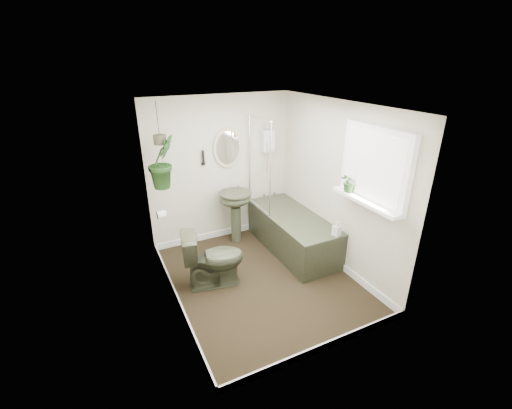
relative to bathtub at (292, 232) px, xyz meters
name	(u,v)px	position (x,y,z in m)	size (l,w,h in m)	color
floor	(261,279)	(-0.80, -0.50, -0.30)	(2.30, 2.80, 0.02)	black
ceiling	(262,104)	(-0.80, -0.50, 2.02)	(2.30, 2.80, 0.02)	white
wall_back	(221,170)	(-0.80, 0.91, 0.86)	(2.30, 0.02, 2.30)	beige
wall_front	(333,257)	(-0.80, -1.91, 0.86)	(2.30, 0.02, 2.30)	beige
wall_left	(167,220)	(-1.96, -0.50, 0.86)	(0.02, 2.80, 2.30)	beige
wall_right	(337,187)	(0.36, -0.50, 0.86)	(0.02, 2.80, 2.30)	beige
skirting	(261,276)	(-0.80, -0.50, -0.24)	(2.30, 2.80, 0.10)	white
bathtub	(292,232)	(0.00, 0.00, 0.00)	(0.72, 1.72, 0.58)	#353B29
bath_screen	(259,165)	(-0.33, 0.49, 0.99)	(0.04, 0.72, 1.40)	silver
shower_box	(268,141)	(0.00, 0.84, 1.26)	(0.20, 0.10, 0.35)	white
oval_mirror	(228,148)	(-0.69, 0.87, 1.21)	(0.46, 0.03, 0.62)	beige
wall_sconce	(203,158)	(-1.09, 0.86, 1.11)	(0.04, 0.04, 0.22)	black
toilet_roll_holder	(162,215)	(-1.90, 0.20, 0.61)	(0.11, 0.11, 0.11)	white
window_recess	(375,166)	(0.29, -1.20, 1.36)	(0.08, 1.00, 0.90)	white
window_sill	(366,201)	(0.22, -1.20, 0.94)	(0.18, 1.00, 0.04)	white
window_blinds	(372,167)	(0.24, -1.20, 1.36)	(0.01, 0.86, 0.76)	white
toilet	(213,258)	(-1.40, -0.32, 0.10)	(0.44, 0.77, 0.79)	#353B29
pedestal_sink	(236,217)	(-0.69, 0.61, 0.14)	(0.51, 0.43, 0.86)	#353B29
sill_plant	(350,181)	(0.22, -0.90, 1.09)	(0.24, 0.21, 0.26)	black
hanging_plant	(162,162)	(-1.77, 0.45, 1.24)	(0.39, 0.31, 0.70)	black
soap_bottle	(337,228)	(0.19, -0.79, 0.39)	(0.09, 0.10, 0.21)	black
hanging_pot	(160,140)	(-1.77, 0.45, 1.53)	(0.16, 0.16, 0.12)	#423B2E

